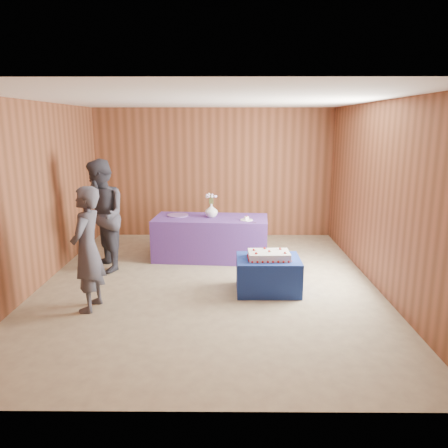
{
  "coord_description": "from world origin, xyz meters",
  "views": [
    {
      "loc": [
        0.28,
        -6.23,
        2.38
      ],
      "look_at": [
        0.24,
        0.1,
        0.92
      ],
      "focal_mm": 35.0,
      "sensor_mm": 36.0,
      "label": 1
    }
  ],
  "objects_px": {
    "cake_table": "(268,275)",
    "guest_left": "(87,249)",
    "guest_right": "(101,216)",
    "sheet_cake": "(269,255)",
    "vase": "(211,210)",
    "serving_table": "(211,238)"
  },
  "relations": [
    {
      "from": "vase",
      "to": "guest_right",
      "type": "xyz_separation_m",
      "value": [
        -1.75,
        -0.74,
        0.05
      ]
    },
    {
      "from": "cake_table",
      "to": "guest_left",
      "type": "height_order",
      "value": "guest_left"
    },
    {
      "from": "vase",
      "to": "guest_right",
      "type": "bearing_deg",
      "value": -157.26
    },
    {
      "from": "serving_table",
      "to": "guest_right",
      "type": "height_order",
      "value": "guest_right"
    },
    {
      "from": "sheet_cake",
      "to": "guest_right",
      "type": "relative_size",
      "value": 0.34
    },
    {
      "from": "guest_left",
      "to": "guest_right",
      "type": "xyz_separation_m",
      "value": [
        -0.25,
        1.53,
        0.11
      ]
    },
    {
      "from": "vase",
      "to": "guest_right",
      "type": "height_order",
      "value": "guest_right"
    },
    {
      "from": "serving_table",
      "to": "guest_right",
      "type": "bearing_deg",
      "value": -153.65
    },
    {
      "from": "guest_left",
      "to": "serving_table",
      "type": "bearing_deg",
      "value": 151.11
    },
    {
      "from": "sheet_cake",
      "to": "guest_left",
      "type": "relative_size",
      "value": 0.38
    },
    {
      "from": "vase",
      "to": "guest_right",
      "type": "distance_m",
      "value": 1.9
    },
    {
      "from": "guest_left",
      "to": "vase",
      "type": "bearing_deg",
      "value": 151.39
    },
    {
      "from": "serving_table",
      "to": "sheet_cake",
      "type": "relative_size",
      "value": 3.24
    },
    {
      "from": "cake_table",
      "to": "sheet_cake",
      "type": "height_order",
      "value": "sheet_cake"
    },
    {
      "from": "cake_table",
      "to": "vase",
      "type": "distance_m",
      "value": 1.96
    },
    {
      "from": "cake_table",
      "to": "guest_right",
      "type": "bearing_deg",
      "value": 161.06
    },
    {
      "from": "sheet_cake",
      "to": "vase",
      "type": "distance_m",
      "value": 1.91
    },
    {
      "from": "vase",
      "to": "guest_left",
      "type": "xyz_separation_m",
      "value": [
        -1.5,
        -2.27,
        -0.06
      ]
    },
    {
      "from": "cake_table",
      "to": "guest_right",
      "type": "relative_size",
      "value": 0.49
    },
    {
      "from": "cake_table",
      "to": "vase",
      "type": "relative_size",
      "value": 3.8
    },
    {
      "from": "serving_table",
      "to": "vase",
      "type": "bearing_deg",
      "value": 82.01
    },
    {
      "from": "guest_right",
      "to": "sheet_cake",
      "type": "bearing_deg",
      "value": 36.51
    }
  ]
}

